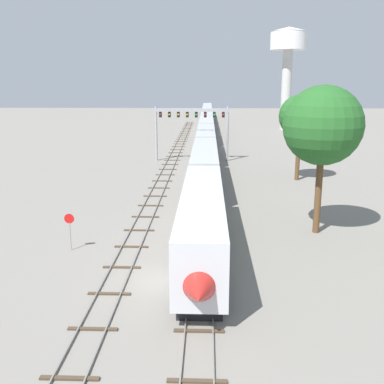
# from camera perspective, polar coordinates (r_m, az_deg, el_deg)

# --- Properties ---
(ground_plane) EXTENTS (400.00, 400.00, 0.00)m
(ground_plane) POSITION_cam_1_polar(r_m,az_deg,el_deg) (29.61, -2.82, -11.19)
(ground_plane) COLOR gray
(track_main) EXTENTS (2.60, 200.00, 0.16)m
(track_main) POSITION_cam_1_polar(r_m,az_deg,el_deg) (87.64, 1.78, 5.57)
(track_main) COLOR slate
(track_main) RESTS_ON ground
(track_near) EXTENTS (2.60, 160.00, 0.16)m
(track_near) POSITION_cam_1_polar(r_m,az_deg,el_deg) (68.15, -2.95, 3.21)
(track_near) COLOR slate
(track_near) RESTS_ON ground
(passenger_train) EXTENTS (3.04, 155.92, 4.80)m
(passenger_train) POSITION_cam_1_polar(r_m,az_deg,el_deg) (99.06, 1.83, 7.99)
(passenger_train) COLOR silver
(passenger_train) RESTS_ON ground
(signal_gantry) EXTENTS (12.10, 0.49, 8.74)m
(signal_gantry) POSITION_cam_1_polar(r_m,az_deg,el_deg) (73.06, -0.03, 9.01)
(signal_gantry) COLOR #999BA0
(signal_gantry) RESTS_ON ground
(water_tower) EXTENTS (9.58, 9.58, 26.39)m
(water_tower) POSITION_cam_1_polar(r_m,az_deg,el_deg) (125.55, 12.06, 17.18)
(water_tower) COLOR beige
(water_tower) RESTS_ON ground
(stop_sign) EXTENTS (0.76, 0.08, 2.88)m
(stop_sign) POSITION_cam_1_polar(r_m,az_deg,el_deg) (35.31, -15.20, -4.24)
(stop_sign) COLOR gray
(stop_sign) RESTS_ON ground
(trackside_tree_left) EXTENTS (5.43, 5.43, 10.98)m
(trackside_tree_left) POSITION_cam_1_polar(r_m,az_deg,el_deg) (59.59, 13.51, 9.24)
(trackside_tree_left) COLOR brown
(trackside_tree_left) RESTS_ON ground
(trackside_tree_mid) EXTENTS (6.47, 6.47, 12.31)m
(trackside_tree_mid) POSITION_cam_1_polar(r_m,az_deg,el_deg) (38.22, 16.21, 8.02)
(trackside_tree_mid) COLOR brown
(trackside_tree_mid) RESTS_ON ground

